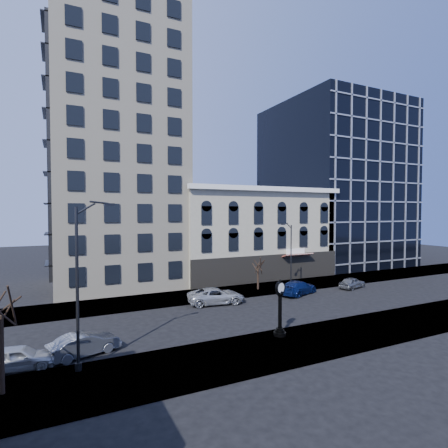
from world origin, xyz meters
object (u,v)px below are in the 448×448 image
street_lamp_near (90,240)px  car_near_b (85,344)px  car_near_a (19,358)px  street_clock (280,310)px

street_lamp_near → car_near_b: street_lamp_near is taller
car_near_a → street_clock: bearing=-90.1°
car_near_a → car_near_b: bearing=-75.0°
street_lamp_near → car_near_b: (-0.21, 2.24, -6.87)m
street_lamp_near → car_near_b: 7.23m
car_near_a → car_near_b: (3.61, 0.48, 0.03)m
street_lamp_near → car_near_b: size_ratio=2.24×
street_clock → car_near_a: size_ratio=1.01×
street_clock → street_lamp_near: 14.14m
street_lamp_near → car_near_a: (-3.82, 1.76, -6.91)m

